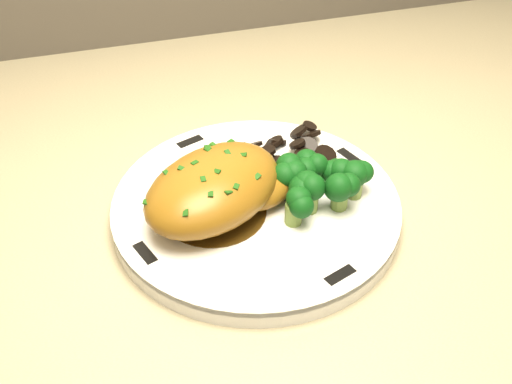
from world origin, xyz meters
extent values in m
cube|color=tan|center=(-0.21, 1.67, 0.80)|extent=(1.89, 0.62, 0.03)
cylinder|color=white|center=(-0.15, 1.63, 0.82)|extent=(0.30, 0.30, 0.02)
cube|color=black|center=(-0.05, 1.67, 0.83)|extent=(0.02, 0.03, 0.00)
cube|color=black|center=(-0.18, 1.73, 0.83)|extent=(0.03, 0.02, 0.00)
cube|color=black|center=(-0.25, 1.59, 0.83)|extent=(0.02, 0.03, 0.00)
cube|color=black|center=(-0.11, 1.53, 0.83)|extent=(0.03, 0.02, 0.00)
cylinder|color=#39250A|center=(-0.19, 1.63, 0.83)|extent=(0.09, 0.09, 0.00)
ellipsoid|color=#926019|center=(-0.19, 1.63, 0.86)|extent=(0.15, 0.14, 0.05)
ellipsoid|color=#926019|center=(-0.14, 1.63, 0.85)|extent=(0.07, 0.07, 0.03)
cube|color=#17440E|center=(-0.22, 1.61, 0.88)|extent=(0.01, 0.00, 0.00)
cube|color=#17440E|center=(-0.21, 1.62, 0.88)|extent=(0.01, 0.00, 0.00)
cube|color=#17440E|center=(-0.19, 1.63, 0.88)|extent=(0.01, 0.00, 0.00)
cube|color=#17440E|center=(-0.18, 1.63, 0.88)|extent=(0.01, 0.00, 0.00)
cube|color=#17440E|center=(-0.17, 1.64, 0.88)|extent=(0.01, 0.00, 0.00)
cube|color=#17440E|center=(-0.16, 1.65, 0.88)|extent=(0.01, 0.00, 0.00)
cylinder|color=black|center=(-0.08, 1.68, 0.83)|extent=(0.02, 0.01, 0.01)
cylinder|color=black|center=(-0.08, 1.69, 0.84)|extent=(0.02, 0.02, 0.01)
cylinder|color=black|center=(-0.09, 1.69, 0.84)|extent=(0.02, 0.02, 0.01)
cylinder|color=black|center=(-0.10, 1.70, 0.83)|extent=(0.02, 0.02, 0.01)
cylinder|color=black|center=(-0.11, 1.70, 0.84)|extent=(0.02, 0.02, 0.01)
cylinder|color=black|center=(-0.12, 1.70, 0.84)|extent=(0.02, 0.02, 0.01)
cylinder|color=black|center=(-0.13, 1.70, 0.83)|extent=(0.02, 0.02, 0.01)
cylinder|color=black|center=(-0.14, 1.69, 0.84)|extent=(0.03, 0.03, 0.00)
cylinder|color=black|center=(-0.14, 1.69, 0.84)|extent=(0.02, 0.02, 0.01)
cylinder|color=black|center=(-0.14, 1.68, 0.83)|extent=(0.02, 0.02, 0.02)
cylinder|color=black|center=(-0.14, 1.67, 0.84)|extent=(0.03, 0.03, 0.01)
cylinder|color=black|center=(-0.14, 1.67, 0.84)|extent=(0.03, 0.03, 0.01)
cylinder|color=black|center=(-0.13, 1.66, 0.83)|extent=(0.03, 0.03, 0.01)
cylinder|color=black|center=(-0.12, 1.66, 0.84)|extent=(0.02, 0.03, 0.01)
cylinder|color=black|center=(-0.11, 1.66, 0.84)|extent=(0.03, 0.02, 0.02)
cylinder|color=black|center=(-0.10, 1.66, 0.83)|extent=(0.03, 0.03, 0.02)
cylinder|color=black|center=(-0.09, 1.67, 0.84)|extent=(0.03, 0.03, 0.01)
cylinder|color=black|center=(-0.08, 1.67, 0.84)|extent=(0.03, 0.03, 0.01)
cylinder|color=olive|center=(-0.12, 1.63, 0.84)|extent=(0.01, 0.01, 0.02)
sphere|color=black|center=(-0.12, 1.63, 0.85)|extent=(0.02, 0.02, 0.02)
cylinder|color=olive|center=(-0.10, 1.64, 0.84)|extent=(0.01, 0.01, 0.02)
sphere|color=black|center=(-0.10, 1.64, 0.85)|extent=(0.02, 0.02, 0.02)
cylinder|color=olive|center=(-0.08, 1.63, 0.84)|extent=(0.01, 0.01, 0.02)
sphere|color=black|center=(-0.08, 1.63, 0.85)|extent=(0.02, 0.02, 0.02)
cylinder|color=olive|center=(-0.11, 1.61, 0.84)|extent=(0.01, 0.01, 0.02)
sphere|color=black|center=(-0.11, 1.61, 0.85)|extent=(0.02, 0.02, 0.02)
cylinder|color=olive|center=(-0.09, 1.60, 0.84)|extent=(0.01, 0.01, 0.02)
sphere|color=black|center=(-0.09, 1.60, 0.85)|extent=(0.02, 0.02, 0.02)
cylinder|color=olive|center=(-0.07, 1.61, 0.84)|extent=(0.01, 0.01, 0.02)
sphere|color=black|center=(-0.07, 1.61, 0.85)|extent=(0.02, 0.02, 0.02)
cylinder|color=olive|center=(-0.13, 1.60, 0.84)|extent=(0.01, 0.01, 0.02)
sphere|color=black|center=(-0.13, 1.60, 0.85)|extent=(0.02, 0.02, 0.02)
camera|label=1|loc=(-0.26, 1.24, 1.18)|focal=45.00mm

